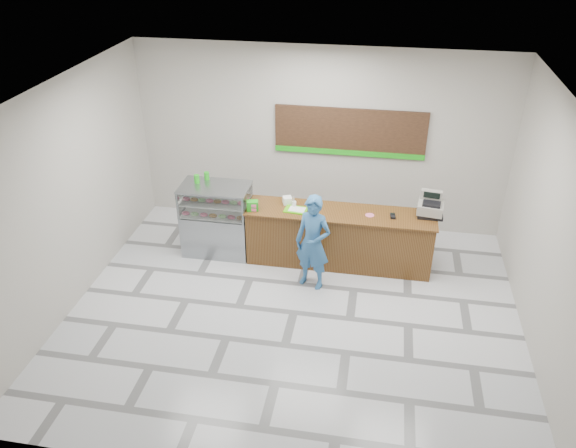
% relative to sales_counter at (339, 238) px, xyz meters
% --- Properties ---
extents(floor, '(7.00, 7.00, 0.00)m').
position_rel_sales_counter_xyz_m(floor, '(-0.55, -1.55, -0.52)').
color(floor, silver).
rests_on(floor, ground).
extents(back_wall, '(7.00, 0.00, 7.00)m').
position_rel_sales_counter_xyz_m(back_wall, '(-0.55, 1.45, 1.23)').
color(back_wall, '#B5B0A6').
rests_on(back_wall, floor).
extents(ceiling, '(7.00, 7.00, 0.00)m').
position_rel_sales_counter_xyz_m(ceiling, '(-0.55, -1.55, 2.98)').
color(ceiling, silver).
rests_on(ceiling, back_wall).
extents(sales_counter, '(3.26, 0.76, 1.03)m').
position_rel_sales_counter_xyz_m(sales_counter, '(0.00, 0.00, 0.00)').
color(sales_counter, brown).
rests_on(sales_counter, floor).
extents(display_case, '(1.22, 0.72, 1.33)m').
position_rel_sales_counter_xyz_m(display_case, '(-2.22, -0.00, 0.16)').
color(display_case, gray).
rests_on(display_case, floor).
extents(menu_board, '(2.80, 0.06, 0.90)m').
position_rel_sales_counter_xyz_m(menu_board, '(-0.00, 1.41, 1.42)').
color(menu_board, black).
rests_on(menu_board, back_wall).
extents(cash_register, '(0.47, 0.49, 0.40)m').
position_rel_sales_counter_xyz_m(cash_register, '(1.50, 0.18, 0.66)').
color(cash_register, black).
rests_on(cash_register, sales_counter).
extents(card_terminal, '(0.10, 0.17, 0.04)m').
position_rel_sales_counter_xyz_m(card_terminal, '(0.88, -0.02, 0.53)').
color(card_terminal, black).
rests_on(card_terminal, sales_counter).
extents(serving_tray, '(0.41, 0.31, 0.02)m').
position_rel_sales_counter_xyz_m(serving_tray, '(-0.76, -0.07, 0.52)').
color(serving_tray, '#4EC80A').
rests_on(serving_tray, sales_counter).
extents(napkin_box, '(0.19, 0.19, 0.13)m').
position_rel_sales_counter_xyz_m(napkin_box, '(-0.95, 0.14, 0.58)').
color(napkin_box, white).
rests_on(napkin_box, sales_counter).
extents(straw_cup, '(0.07, 0.07, 0.11)m').
position_rel_sales_counter_xyz_m(straw_cup, '(-0.81, 0.05, 0.57)').
color(straw_cup, silver).
rests_on(straw_cup, sales_counter).
extents(promo_box, '(0.22, 0.18, 0.17)m').
position_rel_sales_counter_xyz_m(promo_box, '(-1.50, -0.19, 0.60)').
color(promo_box, '#1DAA17').
rests_on(promo_box, sales_counter).
extents(donut_decal, '(0.15, 0.15, 0.00)m').
position_rel_sales_counter_xyz_m(donut_decal, '(0.50, -0.03, 0.52)').
color(donut_decal, pink).
rests_on(donut_decal, sales_counter).
extents(green_cup_left, '(0.09, 0.09, 0.15)m').
position_rel_sales_counter_xyz_m(green_cup_left, '(-2.56, 0.09, 0.89)').
color(green_cup_left, '#1DAA17').
rests_on(green_cup_left, display_case).
extents(green_cup_right, '(0.09, 0.09, 0.14)m').
position_rel_sales_counter_xyz_m(green_cup_right, '(-2.43, 0.25, 0.88)').
color(green_cup_right, '#1DAA17').
rests_on(green_cup_right, display_case).
extents(customer, '(0.70, 0.57, 1.66)m').
position_rel_sales_counter_xyz_m(customer, '(-0.37, -0.74, 0.31)').
color(customer, '#3068A1').
rests_on(customer, floor).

